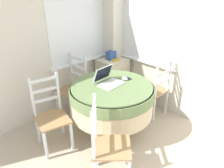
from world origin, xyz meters
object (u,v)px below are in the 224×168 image
round_dining_table (112,97)px  dining_chair_left_flank (51,116)px  laptop (108,80)px  book_on_cabinet (112,59)px  cell_phone (128,78)px  corner_cabinet (113,77)px  storage_box (111,55)px  computer_mouse (125,78)px  dining_chair_camera_near (107,145)px  dining_chair_near_back_window (74,88)px  dining_chair_near_right_window (155,90)px

round_dining_table → dining_chair_left_flank: (-0.76, 0.36, -0.12)m
laptop → book_on_cabinet: 1.07m
cell_phone → book_on_cabinet: size_ratio=0.40×
dining_chair_left_flank → corner_cabinet: size_ratio=1.34×
dining_chair_left_flank → storage_box: 1.65m
dining_chair_left_flank → cell_phone: bearing=-19.0°
computer_mouse → dining_chair_camera_near: size_ratio=0.10×
laptop → book_on_cabinet: laptop is taller
dining_chair_left_flank → storage_box: bearing=16.5°
dining_chair_near_back_window → storage_box: dining_chair_near_back_window is taller
storage_box → book_on_cabinet: (0.01, -0.03, -0.06)m
laptop → dining_chair_near_back_window: bearing=95.5°
laptop → book_on_cabinet: (0.79, 0.72, -0.06)m
dining_chair_camera_near → computer_mouse: bearing=32.3°
computer_mouse → storage_box: bearing=57.0°
dining_chair_camera_near → storage_box: 2.00m
dining_chair_near_back_window → dining_chair_near_right_window: 1.32m
cell_phone → dining_chair_camera_near: (-0.94, -0.55, -0.31)m
dining_chair_near_back_window → corner_cabinet: size_ratio=1.34×
dining_chair_near_back_window → dining_chair_left_flank: bearing=-146.1°
round_dining_table → dining_chair_near_back_window: dining_chair_near_back_window is taller
computer_mouse → corner_cabinet: bearing=55.0°
computer_mouse → dining_chair_left_flank: dining_chair_left_flank is taller
round_dining_table → dining_chair_left_flank: size_ratio=1.17×
dining_chair_near_right_window → dining_chair_camera_near: (-1.44, -0.41, 0.00)m
storage_box → book_on_cabinet: bearing=-68.3°
book_on_cabinet → round_dining_table: bearing=-135.0°
book_on_cabinet → storage_box: bearing=111.7°
dining_chair_camera_near → dining_chair_left_flank: 0.93m
laptop → round_dining_table: bearing=-95.6°
round_dining_table → storage_box: bearing=46.2°
cell_phone → storage_box: 0.95m
computer_mouse → cell_phone: (0.08, -0.00, -0.02)m
dining_chair_near_right_window → storage_box: (-0.04, 0.97, 0.36)m
dining_chair_camera_near → book_on_cabinet: 1.98m
dining_chair_near_right_window → book_on_cabinet: bearing=91.7°
dining_chair_camera_near → corner_cabinet: dining_chair_camera_near is taller
dining_chair_camera_near → storage_box: (1.40, 1.37, 0.36)m
round_dining_table → dining_chair_near_back_window: 0.84m
laptop → computer_mouse: 0.26m
dining_chair_left_flank → book_on_cabinet: size_ratio=3.89×
dining_chair_left_flank → corner_cabinet: 1.64m
dining_chair_left_flank → laptop: bearing=-20.6°
cell_phone → storage_box: size_ratio=0.67×
dining_chair_left_flank → book_on_cabinet: (1.55, 0.43, 0.29)m
corner_cabinet → book_on_cabinet: size_ratio=2.90×
round_dining_table → corner_cabinet: bearing=44.7°
book_on_cabinet → cell_phone: bearing=-120.3°
storage_box → book_on_cabinet: storage_box is taller
cell_phone → dining_chair_left_flank: (-1.08, 0.37, -0.31)m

